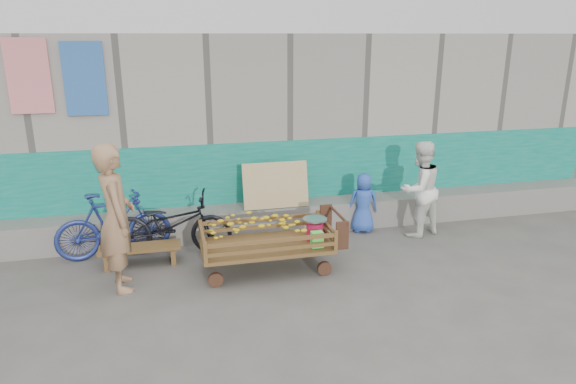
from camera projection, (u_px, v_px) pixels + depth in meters
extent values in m
plane|color=#514E49|center=(291.00, 307.00, 5.87)|extent=(80.00, 80.00, 0.00)
cube|color=gray|center=(237.00, 121.00, 9.24)|extent=(12.00, 3.00, 3.00)
cube|color=#047464|center=(252.00, 186.00, 8.06)|extent=(12.00, 0.03, 1.40)
cube|color=slate|center=(255.00, 220.00, 7.99)|extent=(12.00, 0.50, 0.45)
cube|color=tan|center=(276.00, 185.00, 7.76)|extent=(1.00, 0.19, 0.68)
cube|color=#DD7479|center=(29.00, 76.00, 6.86)|extent=(0.55, 0.03, 1.00)
cube|color=#2D5EA2|center=(84.00, 79.00, 7.03)|extent=(0.55, 0.03, 1.00)
cube|color=brown|center=(266.00, 246.00, 6.68)|extent=(1.68, 0.84, 0.05)
cylinder|color=#371B11|center=(216.00, 280.00, 6.31)|extent=(0.19, 0.06, 0.19)
cube|color=brown|center=(205.00, 253.00, 6.08)|extent=(0.05, 0.05, 0.26)
cylinder|color=#371B11|center=(211.00, 259.00, 6.88)|extent=(0.19, 0.06, 0.19)
cube|color=brown|center=(200.00, 229.00, 6.81)|extent=(0.05, 0.05, 0.26)
cylinder|color=#371B11|center=(324.00, 268.00, 6.62)|extent=(0.19, 0.06, 0.19)
cube|color=brown|center=(336.00, 240.00, 6.45)|extent=(0.05, 0.05, 0.26)
cylinder|color=#371B11|center=(311.00, 250.00, 7.19)|extent=(0.19, 0.06, 0.19)
cube|color=brown|center=(318.00, 220.00, 7.18)|extent=(0.05, 0.05, 0.26)
cube|color=brown|center=(272.00, 249.00, 6.28)|extent=(1.63, 0.04, 0.05)
cube|color=brown|center=(272.00, 241.00, 6.24)|extent=(1.63, 0.04, 0.05)
cube|color=brown|center=(261.00, 227.00, 7.01)|extent=(1.63, 0.04, 0.05)
cube|color=brown|center=(261.00, 219.00, 6.97)|extent=(1.63, 0.04, 0.05)
cube|color=brown|center=(203.00, 243.00, 6.46)|extent=(0.04, 0.78, 0.05)
cube|color=brown|center=(203.00, 235.00, 6.43)|extent=(0.04, 0.78, 0.05)
cube|color=brown|center=(326.00, 232.00, 6.82)|extent=(0.04, 0.78, 0.05)
cube|color=brown|center=(326.00, 224.00, 6.79)|extent=(0.04, 0.78, 0.05)
cylinder|color=#371B11|center=(339.00, 215.00, 6.79)|extent=(0.04, 0.75, 0.04)
cube|color=#371B11|center=(326.00, 218.00, 7.14)|extent=(0.17, 0.04, 0.37)
cube|color=#371B11|center=(342.00, 236.00, 6.50)|extent=(0.17, 0.04, 0.37)
ellipsoid|color=gold|center=(259.00, 230.00, 6.59)|extent=(1.21, 0.65, 0.41)
cylinder|color=#C8164A|center=(315.00, 231.00, 6.78)|extent=(0.22, 0.22, 0.24)
cylinder|color=silver|center=(315.00, 222.00, 6.74)|extent=(0.03, 0.03, 0.06)
cylinder|color=silver|center=(315.00, 219.00, 6.73)|extent=(0.32, 0.32, 0.02)
cube|color=#52F24C|center=(317.00, 239.00, 6.53)|extent=(0.15, 0.11, 0.21)
cube|color=brown|center=(140.00, 248.00, 6.88)|extent=(1.07, 0.32, 0.04)
cube|color=brown|center=(108.00, 260.00, 6.82)|extent=(0.06, 0.30, 0.21)
cube|color=brown|center=(173.00, 254.00, 7.02)|extent=(0.06, 0.30, 0.21)
imported|color=#9B7350|center=(116.00, 218.00, 6.07)|extent=(0.55, 0.73, 1.81)
imported|color=white|center=(419.00, 189.00, 7.79)|extent=(0.85, 0.75, 1.48)
imported|color=#2C52B7|center=(363.00, 203.00, 7.99)|extent=(0.51, 0.39, 0.94)
imported|color=black|center=(171.00, 224.00, 7.17)|extent=(1.76, 0.86, 0.89)
imported|color=navy|center=(113.00, 225.00, 7.08)|extent=(1.61, 0.68, 0.94)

